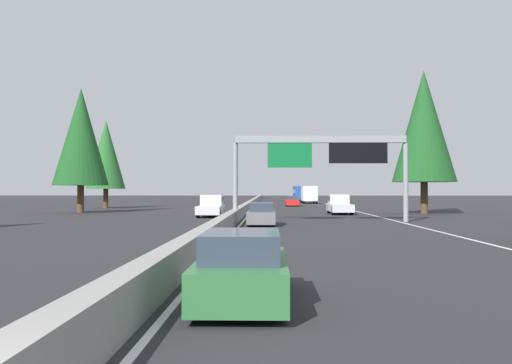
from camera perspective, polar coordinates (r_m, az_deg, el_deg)
The scene contains 15 objects.
ground_plane at distance 63.10m, azimuth -0.59°, elevation -2.91°, with size 320.00×320.00×0.00m, color #262628.
median_barrier at distance 83.07m, azimuth -0.33°, elevation -2.10°, with size 180.00×0.56×0.90m, color gray.
shoulder_stripe_right at distance 73.65m, azimuth 8.68°, elevation -2.60°, with size 160.00×0.16×0.01m, color silver.
shoulder_stripe_median at distance 73.08m, azimuth -0.13°, elevation -2.62°, with size 160.00×0.16×0.01m, color silver.
sign_gantry_overhead at distance 40.32m, azimuth 6.89°, elevation 2.95°, with size 0.50×12.68×6.23m.
sedan_far_left at distance 11.45m, azimuth -1.45°, elevation -9.01°, with size 4.40×1.80×1.47m.
sedan_mid_center at distance 36.24m, azimuth 0.56°, elevation -3.39°, with size 4.40×1.80×1.47m.
pickup_near_center at distance 53.60m, azimuth 8.58°, elevation -2.30°, with size 5.60×2.00×1.86m.
bus_distant_a at distance 120.90m, azimuth 4.52°, elevation -1.09°, with size 11.50×2.55×3.10m.
sedan_distant_b at distance 78.72m, azimuth 3.71°, elevation -2.00°, with size 4.40×1.80×1.47m.
box_truck_mid_right at distance 95.54m, azimuth 5.46°, elevation -1.23°, with size 8.50×2.40×2.95m.
oncoming_near at distance 48.00m, azimuth -4.63°, elevation -2.48°, with size 5.60×2.00×1.86m.
conifer_right_mid at distance 56.70m, azimuth 16.92°, elevation 5.52°, with size 6.17×6.17×14.03m.
conifer_left_near at distance 58.80m, azimuth -17.61°, elevation 4.46°, with size 5.56×5.56×12.63m.
conifer_left_mid at distance 72.81m, azimuth -15.21°, elevation 2.73°, with size 4.91×4.91×11.15m.
Camera 1 is at (-3.02, -2.16, 2.32)m, focal length 38.80 mm.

